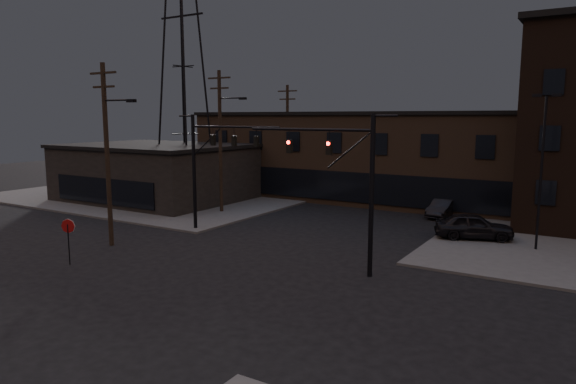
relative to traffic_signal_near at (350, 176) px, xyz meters
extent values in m
plane|color=black|center=(-5.36, -4.50, -4.93)|extent=(140.00, 140.00, 0.00)
cube|color=#474744|center=(-27.36, 17.50, -4.86)|extent=(30.00, 30.00, 0.15)
cube|color=#4E3929|center=(-5.36, 23.50, -0.93)|extent=(40.00, 12.00, 8.00)
cube|color=black|center=(-25.36, 11.50, -2.43)|extent=(16.00, 12.00, 5.00)
cylinder|color=black|center=(1.14, 0.00, -0.93)|extent=(0.24, 0.24, 8.00)
cylinder|color=black|center=(-2.36, 0.00, 2.27)|extent=(7.00, 0.14, 0.14)
cube|color=#FF140C|center=(-1.19, 0.00, 1.37)|extent=(0.28, 0.22, 0.70)
cube|color=#FF140C|center=(-3.52, 0.00, 1.37)|extent=(0.28, 0.22, 0.70)
cylinder|color=black|center=(-13.36, 3.50, -0.93)|extent=(0.24, 0.24, 8.00)
cylinder|color=black|center=(-9.86, 3.50, 2.27)|extent=(7.00, 0.14, 0.14)
cube|color=black|center=(-11.61, 3.50, 1.37)|extent=(0.28, 0.22, 0.70)
cube|color=black|center=(-9.86, 3.50, 1.37)|extent=(0.28, 0.22, 0.70)
cube|color=black|center=(-8.11, 3.50, 1.37)|extent=(0.28, 0.22, 0.70)
cylinder|color=black|center=(-13.36, -6.50, -3.83)|extent=(0.06, 0.06, 2.20)
cylinder|color=maroon|center=(-13.36, -6.48, -2.83)|extent=(0.72, 0.33, 0.76)
cylinder|color=black|center=(-14.86, -2.50, 0.57)|extent=(0.28, 0.28, 11.00)
cube|color=black|center=(-14.86, -2.50, 5.47)|extent=(2.20, 0.12, 0.12)
cube|color=black|center=(-14.86, -2.50, 4.67)|extent=(1.80, 0.12, 0.12)
cube|color=black|center=(-12.56, -2.50, 3.82)|extent=(0.60, 0.25, 0.18)
cylinder|color=black|center=(-15.86, 9.50, 0.82)|extent=(0.28, 0.28, 11.50)
cube|color=black|center=(-15.86, 9.50, 5.97)|extent=(2.20, 0.12, 0.12)
cube|color=black|center=(-15.86, 9.50, 5.17)|extent=(1.80, 0.12, 0.12)
cube|color=black|center=(-13.56, 9.50, 4.32)|extent=(0.60, 0.25, 0.18)
cylinder|color=black|center=(-16.86, 21.50, 0.57)|extent=(0.28, 0.28, 11.00)
cube|color=black|center=(-16.86, 21.50, 5.47)|extent=(2.20, 0.12, 0.12)
cube|color=black|center=(-16.86, 21.50, 4.67)|extent=(1.80, 0.12, 0.12)
cylinder|color=black|center=(7.64, 9.50, -0.43)|extent=(0.14, 0.14, 9.00)
cube|color=black|center=(7.14, 9.50, 4.12)|extent=(0.50, 0.28, 0.18)
cube|color=black|center=(8.14, 9.50, 4.12)|extent=(0.50, 0.28, 0.18)
imported|color=black|center=(3.94, 10.31, -3.96)|extent=(5.17, 3.40, 1.64)
imported|color=black|center=(0.14, 17.24, -4.23)|extent=(1.67, 4.33, 1.41)
camera|label=1|loc=(10.53, -23.09, 2.92)|focal=32.00mm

